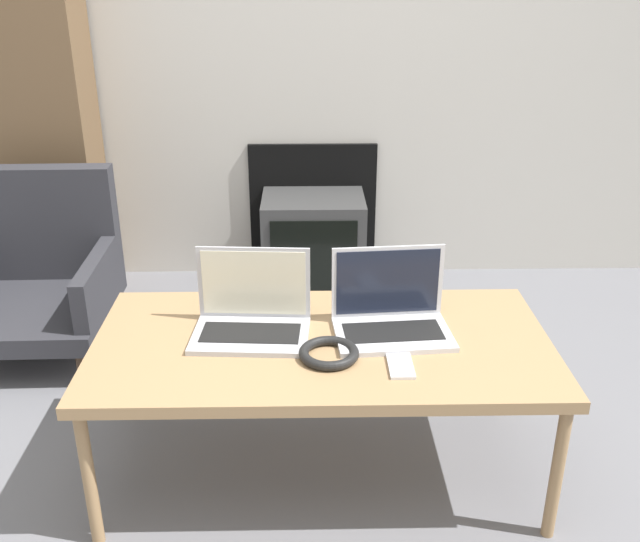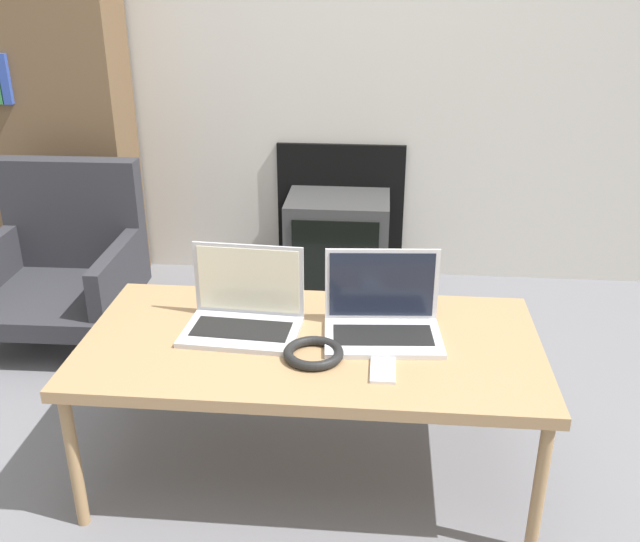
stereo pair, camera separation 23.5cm
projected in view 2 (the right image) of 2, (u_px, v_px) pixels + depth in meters
wall_back at (346, 12)px, 3.28m from camera, size 7.00×0.08×2.60m
table at (311, 349)px, 2.13m from camera, size 1.36×0.68×0.47m
laptop_left at (244, 311)px, 2.17m from camera, size 0.36×0.25×0.25m
laptop_right at (382, 317)px, 2.13m from camera, size 0.36×0.26×0.25m
headphones at (314, 353)px, 2.02m from camera, size 0.17×0.17×0.03m
phone at (383, 369)px, 1.96m from camera, size 0.07×0.14×0.01m
tv at (338, 244)px, 3.48m from camera, size 0.49×0.38×0.47m
armchair at (64, 258)px, 3.10m from camera, size 0.63×0.66×0.72m
bookshelf at (60, 116)px, 3.39m from camera, size 0.64×0.32×1.66m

